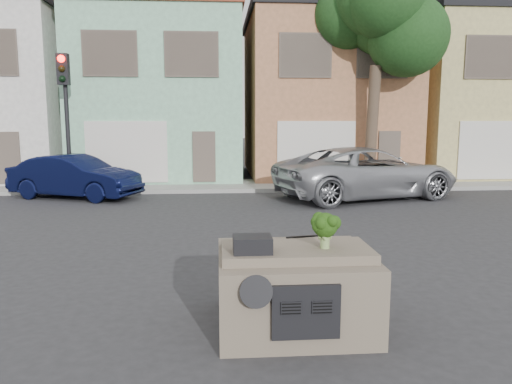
{
  "coord_description": "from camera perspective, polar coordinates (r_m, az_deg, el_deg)",
  "views": [
    {
      "loc": [
        -1.0,
        -9.35,
        2.77
      ],
      "look_at": [
        -0.24,
        0.5,
        1.3
      ],
      "focal_mm": 35.0,
      "sensor_mm": 36.0,
      "label": 1
    }
  ],
  "objects": [
    {
      "name": "traffic_signal",
      "position": [
        19.64,
        -20.83,
        7.27
      ],
      "size": [
        0.4,
        0.4,
        5.1
      ],
      "primitive_type": "cube",
      "color": "black",
      "rests_on": "ground"
    },
    {
      "name": "silver_pickup",
      "position": [
        17.83,
        12.45,
        -0.68
      ],
      "size": [
        6.99,
        4.68,
        1.78
      ],
      "primitive_type": "imported",
      "rotation": [
        0.0,
        0.0,
        1.86
      ],
      "color": "#AEAFB5",
      "rests_on": "ground"
    },
    {
      "name": "tree_near",
      "position": [
        20.12,
        13.29,
        12.46
      ],
      "size": [
        4.4,
        4.0,
        8.5
      ],
      "primitive_type": "cube",
      "color": "#1C4118",
      "rests_on": "ground"
    },
    {
      "name": "townhouse_mint",
      "position": [
        24.0,
        -10.55,
        10.72
      ],
      "size": [
        7.2,
        8.2,
        7.55
      ],
      "primitive_type": "cube",
      "color": "#8BC7A1",
      "rests_on": "ground"
    },
    {
      "name": "townhouse_beige",
      "position": [
        26.94,
        23.63,
        9.9
      ],
      "size": [
        7.2,
        8.2,
        7.55
      ],
      "primitive_type": "cube",
      "color": "tan",
      "rests_on": "ground"
    },
    {
      "name": "broccoli",
      "position": [
        6.42,
        7.9,
        -4.34
      ],
      "size": [
        0.54,
        0.54,
        0.47
      ],
      "primitive_type": "cube",
      "rotation": [
        0.0,
        0.0,
        4.05
      ],
      "color": "#1C390D",
      "rests_on": "car_dashboard"
    },
    {
      "name": "ground_plane",
      "position": [
        9.8,
        1.64,
        -7.95
      ],
      "size": [
        120.0,
        120.0,
        0.0
      ],
      "primitive_type": "plane",
      "color": "#303033",
      "rests_on": "ground"
    },
    {
      "name": "navy_sedan",
      "position": [
        18.49,
        -19.86,
        -0.66
      ],
      "size": [
        4.84,
        3.15,
        1.51
      ],
      "primitive_type": "imported",
      "rotation": [
        0.0,
        0.0,
        1.2
      ],
      "color": "#0A0F33",
      "rests_on": "ground"
    },
    {
      "name": "wiper_arm",
      "position": [
        7.04,
        6.2,
        -5.04
      ],
      "size": [
        0.69,
        0.15,
        0.02
      ],
      "primitive_type": "cube",
      "rotation": [
        0.0,
        0.0,
        0.17
      ],
      "color": "black",
      "rests_on": "car_dashboard"
    },
    {
      "name": "sidewalk",
      "position": [
        20.06,
        -1.49,
        0.73
      ],
      "size": [
        40.0,
        3.0,
        0.15
      ],
      "primitive_type": "cube",
      "color": "gray",
      "rests_on": "ground"
    },
    {
      "name": "townhouse_tan",
      "position": [
        24.39,
        7.58,
        10.75
      ],
      "size": [
        7.2,
        8.2,
        7.55
      ],
      "primitive_type": "cube",
      "color": "#B1744E",
      "rests_on": "ground"
    },
    {
      "name": "car_dashboard",
      "position": [
        6.8,
        4.35,
        -10.53
      ],
      "size": [
        2.0,
        1.8,
        1.12
      ],
      "primitive_type": "cube",
      "color": "#6E6151",
      "rests_on": "ground"
    },
    {
      "name": "instrument_hump",
      "position": [
        6.21,
        -0.41,
        -5.98
      ],
      "size": [
        0.48,
        0.38,
        0.2
      ],
      "primitive_type": "cube",
      "color": "black",
      "rests_on": "car_dashboard"
    }
  ]
}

